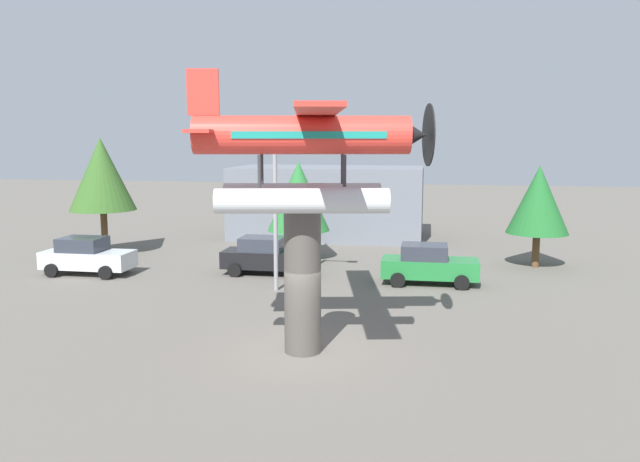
{
  "coord_description": "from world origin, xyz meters",
  "views": [
    {
      "loc": [
        3.63,
        -17.73,
        6.39
      ],
      "look_at": [
        0.0,
        3.0,
        3.24
      ],
      "focal_mm": 35.01,
      "sensor_mm": 36.0,
      "label": 1
    }
  ],
  "objects_px": {
    "car_far_green": "(428,264)",
    "tree_center_back": "(538,200)",
    "floatplane_monument": "(307,152)",
    "storefront_building": "(328,202)",
    "car_mid_black": "(266,256)",
    "display_pedestal": "(303,282)",
    "streetlight_primary": "(280,190)",
    "tree_east": "(299,196)",
    "tree_west": "(102,174)",
    "car_near_silver": "(87,256)"
  },
  "relations": [
    {
      "from": "floatplane_monument",
      "to": "car_mid_black",
      "type": "relative_size",
      "value": 2.48
    },
    {
      "from": "streetlight_primary",
      "to": "tree_center_back",
      "type": "xyz_separation_m",
      "value": [
        11.39,
        6.94,
        -0.9
      ]
    },
    {
      "from": "display_pedestal",
      "to": "streetlight_primary",
      "type": "bearing_deg",
      "value": 108.4
    },
    {
      "from": "storefront_building",
      "to": "car_mid_black",
      "type": "bearing_deg",
      "value": -95.35
    },
    {
      "from": "display_pedestal",
      "to": "tree_east",
      "type": "bearing_deg",
      "value": 102.34
    },
    {
      "from": "tree_west",
      "to": "tree_east",
      "type": "xyz_separation_m",
      "value": [
        10.83,
        0.53,
        -1.07
      ]
    },
    {
      "from": "tree_west",
      "to": "tree_center_back",
      "type": "height_order",
      "value": "tree_west"
    },
    {
      "from": "car_far_green",
      "to": "streetlight_primary",
      "type": "distance_m",
      "value": 7.36
    },
    {
      "from": "car_mid_black",
      "to": "tree_east",
      "type": "distance_m",
      "value": 4.62
    },
    {
      "from": "display_pedestal",
      "to": "car_far_green",
      "type": "xyz_separation_m",
      "value": [
        3.69,
        9.6,
        -1.28
      ]
    },
    {
      "from": "storefront_building",
      "to": "tree_east",
      "type": "height_order",
      "value": "tree_east"
    },
    {
      "from": "storefront_building",
      "to": "tree_west",
      "type": "relative_size",
      "value": 1.88
    },
    {
      "from": "car_far_green",
      "to": "tree_east",
      "type": "distance_m",
      "value": 8.57
    },
    {
      "from": "car_mid_black",
      "to": "storefront_building",
      "type": "xyz_separation_m",
      "value": [
        1.09,
        11.63,
        1.39
      ]
    },
    {
      "from": "storefront_building",
      "to": "tree_center_back",
      "type": "height_order",
      "value": "tree_center_back"
    },
    {
      "from": "car_near_silver",
      "to": "car_mid_black",
      "type": "height_order",
      "value": "same"
    },
    {
      "from": "car_far_green",
      "to": "car_mid_black",
      "type": "bearing_deg",
      "value": 174.23
    },
    {
      "from": "storefront_building",
      "to": "floatplane_monument",
      "type": "bearing_deg",
      "value": -82.46
    },
    {
      "from": "floatplane_monument",
      "to": "tree_east",
      "type": "distance_m",
      "value": 14.77
    },
    {
      "from": "floatplane_monument",
      "to": "car_near_silver",
      "type": "xyz_separation_m",
      "value": [
        -12.31,
        8.78,
        -5.11
      ]
    },
    {
      "from": "car_mid_black",
      "to": "display_pedestal",
      "type": "bearing_deg",
      "value": -69.53
    },
    {
      "from": "car_mid_black",
      "to": "car_far_green",
      "type": "relative_size",
      "value": 1.0
    },
    {
      "from": "car_near_silver",
      "to": "car_mid_black",
      "type": "distance_m",
      "value": 8.46
    },
    {
      "from": "display_pedestal",
      "to": "car_near_silver",
      "type": "relative_size",
      "value": 1.03
    },
    {
      "from": "display_pedestal",
      "to": "car_near_silver",
      "type": "distance_m",
      "value": 15.09
    },
    {
      "from": "display_pedestal",
      "to": "storefront_building",
      "type": "height_order",
      "value": "storefront_building"
    },
    {
      "from": "car_far_green",
      "to": "floatplane_monument",
      "type": "bearing_deg",
      "value": -110.41
    },
    {
      "from": "floatplane_monument",
      "to": "streetlight_primary",
      "type": "xyz_separation_m",
      "value": [
        -2.56,
        7.28,
        -1.74
      ]
    },
    {
      "from": "floatplane_monument",
      "to": "tree_west",
      "type": "xyz_separation_m",
      "value": [
        -14.07,
        13.64,
        -1.56
      ]
    },
    {
      "from": "storefront_building",
      "to": "tree_west",
      "type": "distance_m",
      "value": 14.09
    },
    {
      "from": "car_near_silver",
      "to": "car_far_green",
      "type": "bearing_deg",
      "value": 2.86
    },
    {
      "from": "car_near_silver",
      "to": "storefront_building",
      "type": "relative_size",
      "value": 0.35
    },
    {
      "from": "car_far_green",
      "to": "streetlight_primary",
      "type": "bearing_deg",
      "value": -159.44
    },
    {
      "from": "car_mid_black",
      "to": "tree_east",
      "type": "bearing_deg",
      "value": 78.68
    },
    {
      "from": "tree_east",
      "to": "floatplane_monument",
      "type": "bearing_deg",
      "value": -77.14
    },
    {
      "from": "tree_west",
      "to": "display_pedestal",
      "type": "bearing_deg",
      "value": -44.43
    },
    {
      "from": "car_far_green",
      "to": "tree_center_back",
      "type": "xyz_separation_m",
      "value": [
        5.27,
        4.64,
        2.48
      ]
    },
    {
      "from": "car_mid_black",
      "to": "tree_east",
      "type": "relative_size",
      "value": 0.81
    },
    {
      "from": "display_pedestal",
      "to": "floatplane_monument",
      "type": "xyz_separation_m",
      "value": [
        0.13,
        0.03,
        3.83
      ]
    },
    {
      "from": "tree_west",
      "to": "car_near_silver",
      "type": "bearing_deg",
      "value": -70.16
    },
    {
      "from": "car_near_silver",
      "to": "tree_center_back",
      "type": "xyz_separation_m",
      "value": [
        21.15,
        5.44,
        2.48
      ]
    },
    {
      "from": "tree_west",
      "to": "tree_center_back",
      "type": "distance_m",
      "value": 22.93
    },
    {
      "from": "car_mid_black",
      "to": "storefront_building",
      "type": "distance_m",
      "value": 11.77
    },
    {
      "from": "car_far_green",
      "to": "storefront_building",
      "type": "bearing_deg",
      "value": 117.57
    },
    {
      "from": "car_mid_black",
      "to": "tree_center_back",
      "type": "distance_m",
      "value": 13.63
    },
    {
      "from": "floatplane_monument",
      "to": "storefront_building",
      "type": "relative_size",
      "value": 0.86
    },
    {
      "from": "floatplane_monument",
      "to": "storefront_building",
      "type": "height_order",
      "value": "floatplane_monument"
    },
    {
      "from": "storefront_building",
      "to": "tree_west",
      "type": "bearing_deg",
      "value": -143.23
    },
    {
      "from": "tree_west",
      "to": "tree_east",
      "type": "height_order",
      "value": "tree_west"
    },
    {
      "from": "floatplane_monument",
      "to": "car_far_green",
      "type": "height_order",
      "value": "floatplane_monument"
    }
  ]
}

